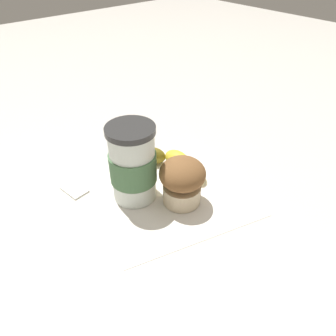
# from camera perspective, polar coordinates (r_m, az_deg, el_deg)

# --- Properties ---
(ground_plane) EXTENTS (3.00, 3.00, 0.00)m
(ground_plane) POSITION_cam_1_polar(r_m,az_deg,el_deg) (0.62, 0.00, -4.00)
(ground_plane) COLOR beige
(paper_napkin) EXTENTS (0.33, 0.33, 0.00)m
(paper_napkin) POSITION_cam_1_polar(r_m,az_deg,el_deg) (0.62, 0.00, -3.95)
(paper_napkin) COLOR white
(paper_napkin) RESTS_ON ground_plane
(coffee_cup) EXTENTS (0.08, 0.08, 0.14)m
(coffee_cup) POSITION_cam_1_polar(r_m,az_deg,el_deg) (0.57, -6.14, 0.67)
(coffee_cup) COLOR silver
(coffee_cup) RESTS_ON paper_napkin
(muffin) EXTENTS (0.08, 0.08, 0.09)m
(muffin) POSITION_cam_1_polar(r_m,az_deg,el_deg) (0.56, 2.31, -2.20)
(muffin) COLOR beige
(muffin) RESTS_ON paper_napkin
(banana) EXTENTS (0.08, 0.15, 0.04)m
(banana) POSITION_cam_1_polar(r_m,az_deg,el_deg) (0.66, 1.34, 1.18)
(banana) COLOR yellow
(banana) RESTS_ON paper_napkin
(sugar_packet) EXTENTS (0.04, 0.05, 0.01)m
(sugar_packet) POSITION_cam_1_polar(r_m,az_deg,el_deg) (0.64, -16.01, -3.51)
(sugar_packet) COLOR white
(sugar_packet) RESTS_ON ground_plane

